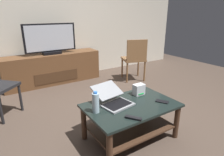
{
  "coord_description": "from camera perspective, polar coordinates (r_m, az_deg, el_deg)",
  "views": [
    {
      "loc": [
        -1.32,
        -1.79,
        1.39
      ],
      "look_at": [
        -0.05,
        0.2,
        0.58
      ],
      "focal_mm": 30.82,
      "sensor_mm": 36.0,
      "label": 1
    }
  ],
  "objects": [
    {
      "name": "cell_phone",
      "position": [
        2.26,
        14.6,
        -6.76
      ],
      "size": [
        0.13,
        0.16,
        0.01
      ],
      "primitive_type": "cube",
      "rotation": [
        0.0,
        0.0,
        0.54
      ],
      "color": "black",
      "rests_on": "coffee_table"
    },
    {
      "name": "water_bottle_near",
      "position": [
        1.94,
        -4.86,
        -7.3
      ],
      "size": [
        0.07,
        0.07,
        0.22
      ],
      "color": "silver",
      "rests_on": "coffee_table"
    },
    {
      "name": "dining_chair",
      "position": [
        4.04,
        6.74,
        6.1
      ],
      "size": [
        0.56,
        0.56,
        0.88
      ],
      "color": "brown",
      "rests_on": "ground"
    },
    {
      "name": "coffee_table",
      "position": [
        2.21,
        5.58,
        -10.94
      ],
      "size": [
        1.0,
        0.65,
        0.43
      ],
      "color": "black",
      "rests_on": "ground"
    },
    {
      "name": "back_wall",
      "position": [
        4.35,
        -15.78,
        18.41
      ],
      "size": [
        6.4,
        0.12,
        2.8
      ],
      "primitive_type": "cube",
      "color": "beige",
      "rests_on": "ground"
    },
    {
      "name": "television",
      "position": [
        3.97,
        -17.79,
        10.78
      ],
      "size": [
        0.99,
        0.2,
        0.59
      ],
      "color": "black",
      "rests_on": "media_cabinet"
    },
    {
      "name": "media_cabinet",
      "position": [
        4.11,
        -17.06,
        2.74
      ],
      "size": [
        1.89,
        0.44,
        0.61
      ],
      "color": "brown",
      "rests_on": "ground"
    },
    {
      "name": "laptop",
      "position": [
        2.13,
        0.34,
        -6.18
      ],
      "size": [
        0.38,
        0.45,
        0.18
      ],
      "color": "gray",
      "rests_on": "coffee_table"
    },
    {
      "name": "ground_plane",
      "position": [
        2.62,
        3.36,
        -13.17
      ],
      "size": [
        7.68,
        7.68,
        0.0
      ],
      "primitive_type": "plane",
      "color": "#4C3D33"
    },
    {
      "name": "tv_remote",
      "position": [
        1.87,
        6.35,
        -11.69
      ],
      "size": [
        0.13,
        0.16,
        0.02
      ],
      "primitive_type": "cube",
      "rotation": [
        0.0,
        0.0,
        0.62
      ],
      "color": "black",
      "rests_on": "coffee_table"
    },
    {
      "name": "router_box",
      "position": [
        2.38,
        7.95,
        -3.37
      ],
      "size": [
        0.14,
        0.1,
        0.13
      ],
      "color": "silver",
      "rests_on": "coffee_table"
    }
  ]
}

